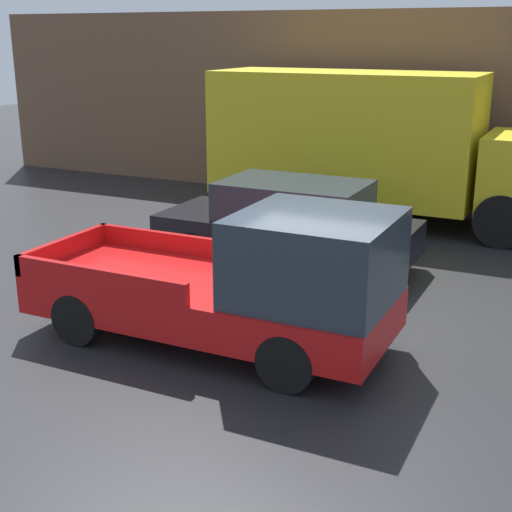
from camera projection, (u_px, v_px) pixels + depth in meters
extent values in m
plane|color=#232326|center=(315.00, 350.00, 9.81)|extent=(60.00, 60.00, 0.00)
cube|color=brown|center=(459.00, 112.00, 17.16)|extent=(28.00, 0.15, 4.75)
cube|color=red|center=(208.00, 300.00, 9.95)|extent=(5.12, 2.01, 0.55)
cube|color=#28333D|center=(316.00, 257.00, 9.04)|extent=(1.94, 1.89, 1.12)
cube|color=red|center=(174.00, 243.00, 11.13)|extent=(2.81, 0.10, 0.30)
cube|color=red|center=(97.00, 279.00, 9.48)|extent=(2.81, 0.10, 0.30)
cube|color=red|center=(65.00, 248.00, 10.87)|extent=(0.10, 2.01, 0.30)
cylinder|color=black|center=(337.00, 313.00, 10.13)|extent=(0.74, 0.26, 0.74)
cylinder|color=black|center=(287.00, 362.00, 8.60)|extent=(0.74, 0.26, 0.74)
cylinder|color=black|center=(150.00, 280.00, 11.45)|extent=(0.74, 0.26, 0.74)
cylinder|color=black|center=(78.00, 318.00, 9.92)|extent=(0.74, 0.26, 0.74)
cube|color=black|center=(286.00, 234.00, 13.29)|extent=(4.76, 1.95, 0.62)
cube|color=#28333D|center=(294.00, 200.00, 13.04)|extent=(2.62, 1.71, 0.69)
cylinder|color=black|center=(376.00, 245.00, 13.50)|extent=(0.68, 0.22, 0.68)
cylinder|color=black|center=(346.00, 271.00, 12.00)|extent=(0.68, 0.22, 0.68)
cylinder|color=black|center=(238.00, 227.00, 14.73)|extent=(0.68, 0.22, 0.68)
cylinder|color=black|center=(195.00, 249.00, 13.23)|extent=(0.68, 0.22, 0.68)
cube|color=gold|center=(345.00, 135.00, 16.41)|extent=(6.02, 2.33, 2.84)
cylinder|color=black|center=(501.00, 221.00, 14.39)|extent=(1.09, 0.30, 1.09)
cylinder|color=black|center=(310.00, 182.00, 18.22)|extent=(1.09, 0.30, 1.09)
cylinder|color=black|center=(277.00, 198.00, 16.46)|extent=(1.09, 0.30, 1.09)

